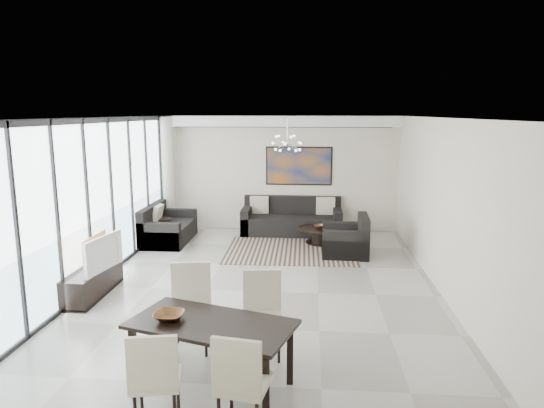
# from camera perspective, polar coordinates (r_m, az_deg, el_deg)

# --- Properties ---
(room_shell) EXTENTS (6.00, 9.00, 2.90)m
(room_shell) POSITION_cam_1_polar(r_m,az_deg,el_deg) (7.91, 2.03, -0.49)
(room_shell) COLOR #A8A39B
(room_shell) RESTS_ON ground
(window_wall) EXTENTS (0.37, 8.95, 2.90)m
(window_wall) POSITION_cam_1_polar(r_m,az_deg,el_deg) (8.71, -20.34, 0.00)
(window_wall) COLOR white
(window_wall) RESTS_ON floor
(soffit) EXTENTS (5.98, 0.40, 0.26)m
(soffit) POSITION_cam_1_polar(r_m,az_deg,el_deg) (12.08, 0.81, 9.71)
(soffit) COLOR white
(soffit) RESTS_ON room_shell
(painting) EXTENTS (1.68, 0.04, 0.98)m
(painting) POSITION_cam_1_polar(r_m,az_deg,el_deg) (12.30, 3.18, 4.48)
(painting) COLOR #AE5D18
(painting) RESTS_ON room_shell
(chandelier) EXTENTS (0.66, 0.66, 0.71)m
(chandelier) POSITION_cam_1_polar(r_m,az_deg,el_deg) (10.28, 1.80, 7.18)
(chandelier) COLOR silver
(chandelier) RESTS_ON room_shell
(rug) EXTENTS (2.84, 2.20, 0.01)m
(rug) POSITION_cam_1_polar(r_m,az_deg,el_deg) (10.68, 2.23, -5.49)
(rug) COLOR black
(rug) RESTS_ON floor
(coffee_table) EXTENTS (1.05, 1.05, 0.37)m
(coffee_table) POSITION_cam_1_polar(r_m,az_deg,el_deg) (11.28, 5.86, -3.58)
(coffee_table) COLOR black
(coffee_table) RESTS_ON floor
(bowl_coffee) EXTENTS (0.28, 0.28, 0.08)m
(bowl_coffee) POSITION_cam_1_polar(r_m,az_deg,el_deg) (11.18, 5.62, -2.64)
(bowl_coffee) COLOR brown
(bowl_coffee) RESTS_ON coffee_table
(sofa_main) EXTENTS (2.46, 1.00, 0.89)m
(sofa_main) POSITION_cam_1_polar(r_m,az_deg,el_deg) (12.14, 2.35, -2.05)
(sofa_main) COLOR black
(sofa_main) RESTS_ON floor
(loveseat) EXTENTS (0.96, 1.72, 0.86)m
(loveseat) POSITION_cam_1_polar(r_m,az_deg,el_deg) (11.63, -12.31, -2.92)
(loveseat) COLOR black
(loveseat) RESTS_ON floor
(armchair) EXTENTS (0.98, 1.03, 0.85)m
(armchair) POSITION_cam_1_polar(r_m,az_deg,el_deg) (10.44, 8.81, -4.37)
(armchair) COLOR black
(armchair) RESTS_ON floor
(side_table) EXTENTS (0.38, 0.38, 0.52)m
(side_table) POSITION_cam_1_polar(r_m,az_deg,el_deg) (11.75, -12.63, -2.50)
(side_table) COLOR black
(side_table) RESTS_ON floor
(tv_console) EXTENTS (0.42, 1.51, 0.47)m
(tv_console) POSITION_cam_1_polar(r_m,az_deg,el_deg) (8.64, -20.30, -8.55)
(tv_console) COLOR black
(tv_console) RESTS_ON floor
(television) EXTENTS (0.30, 0.99, 0.57)m
(television) POSITION_cam_1_polar(r_m,az_deg,el_deg) (8.35, -19.76, -5.44)
(television) COLOR gray
(television) RESTS_ON tv_console
(dining_table) EXTENTS (1.96, 1.38, 0.74)m
(dining_table) POSITION_cam_1_polar(r_m,az_deg,el_deg) (5.50, -7.13, -14.47)
(dining_table) COLOR black
(dining_table) RESTS_ON floor
(dining_chair_sw) EXTENTS (0.54, 0.54, 1.01)m
(dining_chair_sw) POSITION_cam_1_polar(r_m,az_deg,el_deg) (4.93, -13.65, -18.85)
(dining_chair_sw) COLOR beige
(dining_chair_sw) RESTS_ON floor
(dining_chair_se) EXTENTS (0.54, 0.54, 1.02)m
(dining_chair_se) POSITION_cam_1_polar(r_m,az_deg,el_deg) (4.74, -3.79, -19.73)
(dining_chair_se) COLOR beige
(dining_chair_se) RESTS_ON floor
(dining_chair_nw) EXTENTS (0.58, 0.58, 1.10)m
(dining_chair_nw) POSITION_cam_1_polar(r_m,az_deg,el_deg) (6.39, -9.53, -11.03)
(dining_chair_nw) COLOR beige
(dining_chair_nw) RESTS_ON floor
(dining_chair_ne) EXTENTS (0.54, 0.54, 1.05)m
(dining_chair_ne) POSITION_cam_1_polar(r_m,az_deg,el_deg) (6.18, -1.13, -11.96)
(dining_chair_ne) COLOR beige
(dining_chair_ne) RESTS_ON floor
(bowl_dining) EXTENTS (0.35, 0.35, 0.08)m
(bowl_dining) POSITION_cam_1_polar(r_m,az_deg,el_deg) (5.60, -12.03, -12.75)
(bowl_dining) COLOR brown
(bowl_dining) RESTS_ON dining_table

